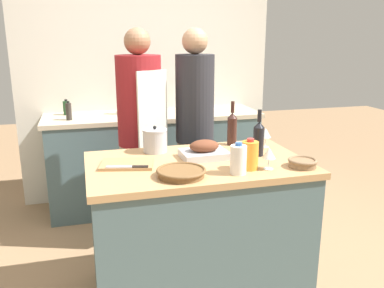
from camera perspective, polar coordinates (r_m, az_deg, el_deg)
The scene contains 21 objects.
kitchen_island at distance 2.65m, azimuth 0.71°, elevation -11.84°, with size 1.33×0.81×0.91m.
back_counter at distance 4.03m, azimuth -5.26°, elevation -2.21°, with size 2.05×0.60×0.93m.
back_wall at distance 4.21m, azimuth -6.38°, elevation 9.78°, with size 2.55×0.10×2.55m.
roasting_pan at distance 2.55m, azimuth 1.73°, elevation -0.98°, with size 0.29×0.22×0.12m.
wicker_basket at distance 2.22m, azimuth -1.52°, elevation -3.99°, with size 0.27×0.27×0.04m.
cutting_board at distance 2.43m, azimuth -9.12°, elevation -2.81°, with size 0.35×0.27×0.02m.
stock_pot at distance 2.68m, azimuth -5.20°, elevation 0.50°, with size 0.16×0.16×0.18m.
mixing_bowl at distance 2.46m, azimuth 15.25°, elevation -2.52°, with size 0.17×0.17×0.05m.
juice_jug at distance 2.35m, azimuth 8.14°, elevation -1.55°, with size 0.10×0.10×0.18m.
milk_jug at distance 2.26m, azimuth 6.52°, elevation -2.17°, with size 0.09×0.09×0.18m.
wine_bottle_green at distance 2.61m, azimuth 9.33°, elevation 0.88°, with size 0.07×0.07×0.30m.
wine_bottle_dark at distance 2.85m, azimuth 5.65°, elevation 2.28°, with size 0.07×0.07×0.31m.
wine_glass_left at distance 2.82m, azimuth 10.28°, elevation 1.49°, with size 0.08×0.08×0.14m.
wine_glass_right at distance 2.36m, azimuth 10.76°, elevation -1.32°, with size 0.08×0.08×0.13m.
knife_chef at distance 2.35m, azimuth -8.88°, elevation -3.17°, with size 0.24×0.09×0.01m.
stand_mixer at distance 3.97m, azimuth -5.21°, elevation 6.59°, with size 0.18×0.14×0.36m.
condiment_bottle_tall at distance 3.75m, azimuth -16.92°, elevation 4.41°, with size 0.05×0.05×0.17m.
condiment_bottle_short at distance 4.01m, azimuth -17.20°, elevation 4.87°, with size 0.06×0.06×0.15m.
condiment_bottle_extra at distance 3.93m, azimuth -10.06°, elevation 5.36°, with size 0.05×0.05×0.18m.
person_cook_aproned at distance 3.19m, azimuth -7.24°, elevation 2.17°, with size 0.37×0.39×1.71m.
person_cook_guest at distance 3.26m, azimuth 0.39°, elevation 2.75°, with size 0.31×0.31×1.71m.
Camera 1 is at (-0.66, -2.27, 1.65)m, focal length 38.00 mm.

